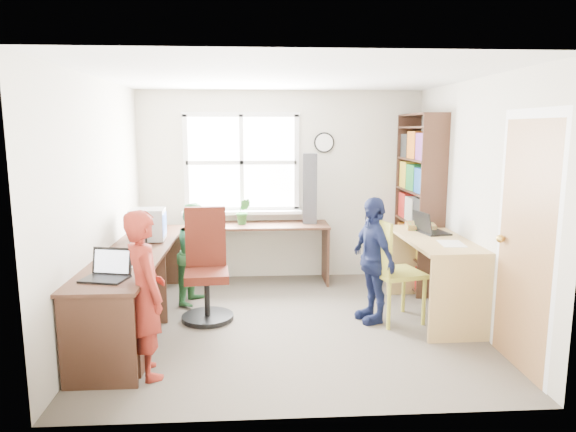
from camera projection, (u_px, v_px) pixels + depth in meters
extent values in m
cube|color=#4C453C|center=(290.00, 324.00, 5.13)|extent=(3.60, 3.40, 0.02)
cube|color=white|center=(290.00, 75.00, 4.72)|extent=(3.60, 3.40, 0.02)
cube|color=beige|center=(281.00, 186.00, 6.61)|extent=(3.60, 0.02, 2.40)
cube|color=beige|center=(307.00, 245.00, 3.24)|extent=(3.60, 0.02, 2.40)
cube|color=beige|center=(98.00, 207.00, 4.82)|extent=(0.02, 3.40, 2.40)
cube|color=beige|center=(473.00, 203.00, 5.04)|extent=(0.02, 3.40, 2.40)
cube|color=white|center=(242.00, 163.00, 6.50)|extent=(1.40, 0.01, 1.20)
cube|color=white|center=(242.00, 163.00, 6.50)|extent=(1.48, 0.04, 1.28)
cube|color=#9F7044|center=(524.00, 248.00, 4.04)|extent=(0.02, 0.82, 2.00)
sphere|color=gold|center=(500.00, 239.00, 4.36)|extent=(0.07, 0.07, 0.07)
cylinder|color=black|center=(324.00, 143.00, 6.52)|extent=(0.26, 0.03, 0.26)
cylinder|color=white|center=(324.00, 143.00, 6.50)|extent=(0.22, 0.01, 0.22)
cube|color=#402619|center=(136.00, 252.00, 5.01)|extent=(0.60, 2.70, 0.03)
cube|color=#402619|center=(262.00, 225.00, 6.39)|extent=(1.65, 0.56, 0.03)
cube|color=#402619|center=(138.00, 289.00, 5.07)|extent=(0.56, 0.03, 0.72)
cube|color=#402619|center=(97.00, 344.00, 3.78)|extent=(0.56, 0.03, 0.72)
cube|color=#402619|center=(162.00, 256.00, 6.37)|extent=(0.56, 0.03, 0.72)
cube|color=#402619|center=(325.00, 254.00, 6.50)|extent=(0.03, 0.52, 0.72)
cube|color=#402619|center=(111.00, 325.00, 4.14)|extent=(0.54, 0.45, 0.72)
cube|color=tan|center=(437.00, 239.00, 5.24)|extent=(0.69, 1.45, 0.03)
cube|color=tan|center=(463.00, 300.00, 4.62)|extent=(0.62, 0.04, 0.79)
cube|color=tan|center=(413.00, 261.00, 5.99)|extent=(0.62, 0.04, 0.79)
cube|color=#402619|center=(433.00, 208.00, 5.72)|extent=(0.30, 0.02, 2.10)
cube|color=#402619|center=(407.00, 196.00, 6.71)|extent=(0.30, 0.02, 2.10)
cube|color=#402619|center=(423.00, 114.00, 6.04)|extent=(0.30, 1.00, 0.02)
cube|color=#402619|center=(415.00, 280.00, 6.38)|extent=(0.30, 1.00, 0.02)
cube|color=#402619|center=(417.00, 252.00, 6.32)|extent=(0.30, 1.00, 0.02)
cube|color=#402619|center=(418.00, 222.00, 6.26)|extent=(0.30, 1.00, 0.02)
cube|color=#402619|center=(419.00, 191.00, 6.19)|extent=(0.30, 1.00, 0.02)
cube|color=#402619|center=(421.00, 160.00, 6.13)|extent=(0.30, 1.00, 0.02)
cube|color=#402619|center=(422.00, 127.00, 6.07)|extent=(0.30, 1.00, 0.02)
cube|color=#A11C17|center=(424.00, 276.00, 6.06)|extent=(0.25, 0.28, 0.27)
cube|color=navy|center=(415.00, 268.00, 6.38)|extent=(0.25, 0.30, 0.29)
cube|color=#1B732E|center=(408.00, 261.00, 6.67)|extent=(0.25, 0.26, 0.30)
cube|color=gold|center=(425.00, 245.00, 6.00)|extent=(0.25, 0.28, 0.30)
cube|color=#682E73|center=(417.00, 238.00, 6.31)|extent=(0.25, 0.30, 0.32)
cube|color=orange|center=(409.00, 235.00, 6.61)|extent=(0.25, 0.26, 0.29)
cube|color=black|center=(427.00, 212.00, 5.93)|extent=(0.25, 0.28, 0.32)
cube|color=#B8B8AD|center=(418.00, 209.00, 6.25)|extent=(0.25, 0.30, 0.29)
cube|color=#A11C17|center=(411.00, 205.00, 6.54)|extent=(0.25, 0.26, 0.30)
cube|color=navy|center=(428.00, 181.00, 5.87)|extent=(0.25, 0.28, 0.29)
cube|color=#1B732E|center=(419.00, 177.00, 6.19)|extent=(0.25, 0.30, 0.30)
cube|color=gold|center=(412.00, 175.00, 6.48)|extent=(0.25, 0.26, 0.32)
cube|color=#682E73|center=(430.00, 147.00, 5.81)|extent=(0.25, 0.28, 0.30)
cube|color=orange|center=(421.00, 145.00, 6.12)|extent=(0.25, 0.30, 0.32)
cube|color=black|center=(413.00, 146.00, 6.42)|extent=(0.25, 0.26, 0.29)
cylinder|color=black|center=(208.00, 317.00, 5.22)|extent=(0.57, 0.57, 0.05)
cylinder|color=black|center=(207.00, 297.00, 5.19)|extent=(0.06, 0.06, 0.39)
cube|color=#44150C|center=(207.00, 275.00, 5.15)|extent=(0.47, 0.47, 0.08)
cube|color=#44150C|center=(206.00, 236.00, 5.29)|extent=(0.42, 0.11, 0.62)
cylinder|color=gold|center=(389.00, 305.00, 4.94)|extent=(0.05, 0.05, 0.49)
cylinder|color=gold|center=(424.00, 301.00, 5.06)|extent=(0.05, 0.05, 0.49)
cylinder|color=gold|center=(370.00, 293.00, 5.30)|extent=(0.05, 0.05, 0.49)
cylinder|color=gold|center=(404.00, 290.00, 5.42)|extent=(0.05, 0.05, 0.49)
cube|color=gold|center=(397.00, 273.00, 5.14)|extent=(0.55, 0.55, 0.04)
cube|color=gold|center=(380.00, 247.00, 5.03)|extent=(0.14, 0.43, 0.54)
cube|color=#A0A1A4|center=(148.00, 240.00, 5.44)|extent=(0.27, 0.21, 0.02)
cube|color=#A0A1A4|center=(148.00, 224.00, 5.41)|extent=(0.36, 0.33, 0.33)
cube|color=#3F72F2|center=(165.00, 224.00, 5.43)|extent=(0.02, 0.27, 0.24)
cube|color=black|center=(105.00, 279.00, 4.03)|extent=(0.38, 0.31, 0.02)
cube|color=black|center=(112.00, 261.00, 4.13)|extent=(0.34, 0.13, 0.22)
cube|color=white|center=(112.00, 262.00, 4.12)|extent=(0.30, 0.11, 0.18)
cube|color=black|center=(433.00, 232.00, 5.46)|extent=(0.31, 0.39, 0.02)
cube|color=black|center=(422.00, 222.00, 5.40)|extent=(0.13, 0.35, 0.23)
cube|color=#3F72F2|center=(423.00, 222.00, 5.41)|extent=(0.10, 0.31, 0.19)
cube|color=black|center=(141.00, 239.00, 5.11)|extent=(0.12, 0.12, 0.18)
cube|color=black|center=(156.00, 227.00, 5.75)|extent=(0.11, 0.11, 0.17)
cube|color=black|center=(310.00, 189.00, 6.38)|extent=(0.19, 0.17, 0.87)
cube|color=red|center=(420.00, 226.00, 5.70)|extent=(0.36, 0.36, 0.06)
cube|color=silver|center=(131.00, 264.00, 4.51)|extent=(0.26, 0.32, 0.00)
cube|color=silver|center=(452.00, 244.00, 4.94)|extent=(0.25, 0.33, 0.00)
imported|color=#2A692A|center=(243.00, 211.00, 6.34)|extent=(0.18, 0.15, 0.33)
imported|color=maroon|center=(145.00, 294.00, 3.97)|extent=(0.51, 0.57, 1.32)
imported|color=#2E733A|center=(196.00, 253.00, 5.69)|extent=(0.58, 0.65, 1.12)
imported|color=#161E45|center=(373.00, 260.00, 5.13)|extent=(0.50, 0.80, 1.27)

